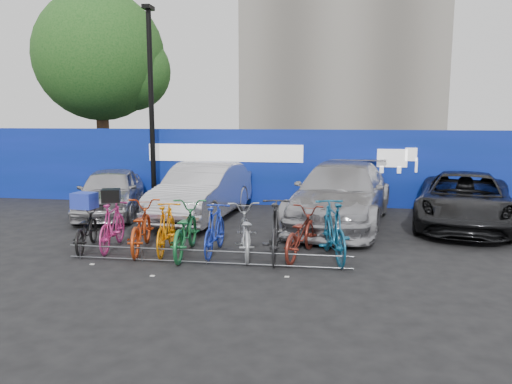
% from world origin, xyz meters
% --- Properties ---
extents(ground, '(100.00, 100.00, 0.00)m').
position_xyz_m(ground, '(0.00, 0.00, 0.00)').
color(ground, black).
rests_on(ground, ground).
extents(hoarding, '(22.00, 0.18, 2.40)m').
position_xyz_m(hoarding, '(0.01, 6.00, 1.20)').
color(hoarding, navy).
rests_on(hoarding, ground).
extents(tree, '(5.40, 5.20, 7.80)m').
position_xyz_m(tree, '(-6.77, 10.06, 5.07)').
color(tree, '#382314').
rests_on(tree, ground).
extents(lamppost, '(0.25, 0.50, 6.11)m').
position_xyz_m(lamppost, '(-3.20, 5.40, 3.27)').
color(lamppost, black).
rests_on(lamppost, ground).
extents(bike_rack, '(5.60, 0.03, 0.30)m').
position_xyz_m(bike_rack, '(-0.00, -0.60, 0.16)').
color(bike_rack, '#595B60').
rests_on(bike_rack, ground).
extents(car_0, '(2.53, 4.26, 1.36)m').
position_xyz_m(car_0, '(-3.88, 3.69, 0.68)').
color(car_0, '#B1B0B5').
rests_on(car_0, ground).
extents(car_1, '(2.09, 4.76, 1.52)m').
position_xyz_m(car_1, '(-1.15, 3.62, 0.76)').
color(car_1, silver).
rests_on(car_1, ground).
extents(car_2, '(3.20, 5.86, 1.61)m').
position_xyz_m(car_2, '(2.63, 3.41, 0.80)').
color(car_2, '#AAAAB0').
rests_on(car_2, ground).
extents(car_3, '(3.38, 5.36, 1.38)m').
position_xyz_m(car_3, '(5.79, 3.65, 0.69)').
color(car_3, black).
rests_on(car_3, ground).
extents(bike_0, '(0.97, 1.80, 0.90)m').
position_xyz_m(bike_0, '(-2.82, 0.11, 0.45)').
color(bike_0, black).
rests_on(bike_0, ground).
extents(bike_1, '(0.69, 1.76, 1.03)m').
position_xyz_m(bike_1, '(-2.26, 0.21, 0.52)').
color(bike_1, '#DB328C').
rests_on(bike_1, ground).
extents(bike_2, '(1.04, 2.06, 1.03)m').
position_xyz_m(bike_2, '(-1.62, 0.17, 0.52)').
color(bike_2, '#BA3B12').
rests_on(bike_2, ground).
extents(bike_3, '(0.68, 1.78, 1.04)m').
position_xyz_m(bike_3, '(-1.04, 0.13, 0.52)').
color(bike_3, orange).
rests_on(bike_3, ground).
extents(bike_4, '(0.87, 2.09, 1.07)m').
position_xyz_m(bike_4, '(-0.60, 0.00, 0.54)').
color(bike_4, '#1C6D37').
rests_on(bike_4, ground).
extents(bike_5, '(0.50, 1.74, 1.05)m').
position_xyz_m(bike_5, '(-0.00, 0.14, 0.52)').
color(bike_5, '#1C34B3').
rests_on(bike_5, ground).
extents(bike_6, '(1.07, 2.03, 1.01)m').
position_xyz_m(bike_6, '(0.62, 0.18, 0.51)').
color(bike_6, '#9FA2A6').
rests_on(bike_6, ground).
extents(bike_7, '(0.69, 2.02, 1.19)m').
position_xyz_m(bike_7, '(1.27, 0.03, 0.60)').
color(bike_7, '#27282A').
rests_on(bike_7, ground).
extents(bike_8, '(1.10, 1.99, 0.99)m').
position_xyz_m(bike_8, '(1.76, 0.22, 0.50)').
color(bike_8, maroon).
rests_on(bike_8, ground).
extents(bike_9, '(0.99, 2.07, 1.20)m').
position_xyz_m(bike_9, '(2.41, 0.12, 0.60)').
color(bike_9, navy).
rests_on(bike_9, ground).
extents(cargo_crate, '(0.52, 0.42, 0.34)m').
position_xyz_m(cargo_crate, '(-2.82, 0.11, 1.07)').
color(cargo_crate, '#2438B9').
rests_on(cargo_crate, bike_0).
extents(cargo_topcase, '(0.46, 0.44, 0.28)m').
position_xyz_m(cargo_topcase, '(-2.26, 0.21, 1.17)').
color(cargo_topcase, black).
rests_on(cargo_topcase, bike_1).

